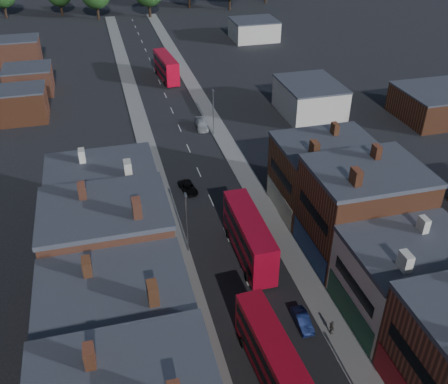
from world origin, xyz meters
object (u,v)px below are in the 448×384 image
car_3 (202,125)px  ped_1 (193,309)px  car_2 (188,188)px  ped_3 (332,327)px  bus_0 (271,353)px  bus_1 (249,236)px  car_1 (302,320)px  bus_2 (166,67)px

car_3 → ped_1: ped_1 is taller
car_2 → car_3: 20.76m
ped_3 → car_3: bearing=5.2°
bus_0 → ped_1: (-5.21, 8.28, -1.52)m
bus_1 → car_1: 11.99m
bus_1 → ped_3: bearing=-72.2°
car_3 → ped_3: size_ratio=2.91×
ped_3 → car_2: bearing=18.9°
bus_1 → bus_2: bearing=89.8°
car_3 → ped_1: size_ratio=2.38×
bus_1 → bus_2: size_ratio=1.02×
car_1 → bus_1: bearing=100.4°
car_2 → ped_3: size_ratio=2.56×
bus_1 → ped_1: size_ratio=6.34×
car_1 → ped_1: ped_1 is taller
bus_2 → car_1: (1.69, -73.35, -2.20)m
bus_0 → bus_2: 77.99m
car_2 → ped_3: bearing=-82.0°
ped_1 → bus_0: bearing=146.3°
car_1 → car_3: bearing=90.2°
car_1 → bus_2: bearing=91.9°
bus_2 → car_2: bus_2 is taller
bus_1 → car_3: bus_1 is taller
car_1 → ped_1: 10.89m
bus_1 → car_2: 16.37m
ped_1 → bus_1: bearing=-112.1°
bus_1 → bus_2: (0.33, 61.75, -0.10)m
bus_1 → car_3: size_ratio=2.66×
bus_1 → ped_3: 14.24m
car_3 → ped_3: 48.91m
car_1 → ped_3: bearing=-38.5°
bus_0 → car_3: bearing=80.4°
bus_0 → ped_3: bearing=16.9°
car_2 → car_3: (6.37, 19.76, 0.11)m
car_3 → ped_1: (-10.51, -43.32, 0.42)m
car_3 → ped_1: 44.58m
bus_2 → car_2: (-4.39, -46.07, -2.24)m
bus_2 → ped_1: 70.18m
bus_1 → bus_0: bearing=-100.4°
car_1 → car_2: (-6.09, 27.28, -0.03)m
bus_1 → ped_3: (4.28, -13.43, -1.98)m
car_2 → car_1: bearing=-85.4°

